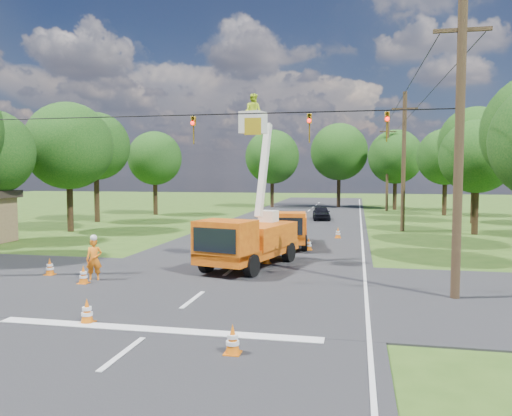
% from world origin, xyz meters
% --- Properties ---
extents(ground, '(140.00, 140.00, 0.00)m').
position_xyz_m(ground, '(0.00, 20.00, 0.00)').
color(ground, '#2E4F17').
rests_on(ground, ground).
extents(road_main, '(12.00, 100.00, 0.06)m').
position_xyz_m(road_main, '(0.00, 20.00, 0.00)').
color(road_main, black).
rests_on(road_main, ground).
extents(road_cross, '(56.00, 10.00, 0.07)m').
position_xyz_m(road_cross, '(0.00, 2.00, 0.00)').
color(road_cross, black).
rests_on(road_cross, ground).
extents(stop_bar, '(9.00, 0.45, 0.02)m').
position_xyz_m(stop_bar, '(0.00, -3.20, 0.00)').
color(stop_bar, silver).
rests_on(stop_bar, ground).
extents(edge_line, '(0.12, 90.00, 0.02)m').
position_xyz_m(edge_line, '(5.60, 20.00, 0.00)').
color(edge_line, silver).
rests_on(edge_line, ground).
extents(bucket_truck, '(3.74, 6.45, 7.70)m').
position_xyz_m(bucket_truck, '(0.55, 6.03, 1.62)').
color(bucket_truck, orange).
rests_on(bucket_truck, ground).
extents(second_truck, '(2.72, 5.83, 2.11)m').
position_xyz_m(second_truck, '(1.36, 12.60, 1.10)').
color(second_truck, orange).
rests_on(second_truck, ground).
extents(ground_worker, '(0.71, 0.58, 1.67)m').
position_xyz_m(ground_worker, '(-4.77, 2.20, 0.83)').
color(ground_worker, orange).
rests_on(ground_worker, ground).
extents(distant_car, '(1.93, 3.88, 1.27)m').
position_xyz_m(distant_car, '(2.12, 29.44, 0.64)').
color(distant_car, black).
rests_on(distant_car, ground).
extents(traffic_cone_0, '(0.38, 0.38, 0.71)m').
position_xyz_m(traffic_cone_0, '(-2.07, -2.98, 0.36)').
color(traffic_cone_0, orange).
rests_on(traffic_cone_0, ground).
extents(traffic_cone_1, '(0.38, 0.38, 0.71)m').
position_xyz_m(traffic_cone_1, '(2.48, -4.47, 0.36)').
color(traffic_cone_1, orange).
rests_on(traffic_cone_1, ground).
extents(traffic_cone_2, '(0.38, 0.38, 0.71)m').
position_xyz_m(traffic_cone_2, '(1.19, 7.03, 0.36)').
color(traffic_cone_2, orange).
rests_on(traffic_cone_2, ground).
extents(traffic_cone_3, '(0.38, 0.38, 0.71)m').
position_xyz_m(traffic_cone_3, '(2.71, 11.45, 0.36)').
color(traffic_cone_3, orange).
rests_on(traffic_cone_3, ground).
extents(traffic_cone_4, '(0.38, 0.38, 0.71)m').
position_xyz_m(traffic_cone_4, '(-4.86, 1.54, 0.36)').
color(traffic_cone_4, orange).
rests_on(traffic_cone_4, ground).
extents(traffic_cone_5, '(0.38, 0.38, 0.71)m').
position_xyz_m(traffic_cone_5, '(-7.06, 2.72, 0.36)').
color(traffic_cone_5, orange).
rests_on(traffic_cone_5, ground).
extents(traffic_cone_7, '(0.38, 0.38, 0.71)m').
position_xyz_m(traffic_cone_7, '(4.07, 16.92, 0.36)').
color(traffic_cone_7, orange).
rests_on(traffic_cone_7, ground).
extents(pole_right_near, '(1.80, 0.30, 10.00)m').
position_xyz_m(pole_right_near, '(8.50, 2.00, 5.11)').
color(pole_right_near, '#4C3823').
rests_on(pole_right_near, ground).
extents(pole_right_mid, '(1.80, 0.30, 10.00)m').
position_xyz_m(pole_right_mid, '(8.50, 22.00, 5.11)').
color(pole_right_mid, '#4C3823').
rests_on(pole_right_mid, ground).
extents(pole_right_far, '(1.80, 0.30, 10.00)m').
position_xyz_m(pole_right_far, '(8.50, 42.00, 5.11)').
color(pole_right_far, '#4C3823').
rests_on(pole_right_far, ground).
extents(signal_span, '(18.00, 0.29, 1.07)m').
position_xyz_m(signal_span, '(2.23, 1.99, 5.88)').
color(signal_span, black).
rests_on(signal_span, ground).
extents(tree_left_d, '(6.20, 6.20, 9.24)m').
position_xyz_m(tree_left_d, '(-15.00, 17.00, 6.12)').
color(tree_left_d, '#382616').
rests_on(tree_left_d, ground).
extents(tree_left_e, '(5.80, 5.80, 9.41)m').
position_xyz_m(tree_left_e, '(-16.80, 24.00, 6.49)').
color(tree_left_e, '#382616').
rests_on(tree_left_e, ground).
extents(tree_left_f, '(5.40, 5.40, 8.40)m').
position_xyz_m(tree_left_f, '(-14.80, 32.00, 5.69)').
color(tree_left_f, '#382616').
rests_on(tree_left_f, ground).
extents(tree_right_c, '(5.00, 5.00, 7.83)m').
position_xyz_m(tree_right_c, '(13.20, 21.00, 5.31)').
color(tree_right_c, '#382616').
rests_on(tree_right_c, ground).
extents(tree_right_d, '(6.00, 6.00, 9.70)m').
position_xyz_m(tree_right_d, '(14.80, 29.00, 6.68)').
color(tree_right_d, '#382616').
rests_on(tree_right_d, ground).
extents(tree_right_e, '(5.60, 5.60, 8.63)m').
position_xyz_m(tree_right_e, '(13.80, 37.00, 5.81)').
color(tree_right_e, '#382616').
rests_on(tree_right_e, ground).
extents(tree_far_a, '(6.60, 6.60, 9.50)m').
position_xyz_m(tree_far_a, '(-5.00, 45.00, 6.19)').
color(tree_far_a, '#382616').
rests_on(tree_far_a, ground).
extents(tree_far_b, '(7.00, 7.00, 10.32)m').
position_xyz_m(tree_far_b, '(3.00, 47.00, 6.81)').
color(tree_far_b, '#382616').
rests_on(tree_far_b, ground).
extents(tree_far_c, '(6.20, 6.20, 9.18)m').
position_xyz_m(tree_far_c, '(9.50, 44.00, 6.06)').
color(tree_far_c, '#382616').
rests_on(tree_far_c, ground).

